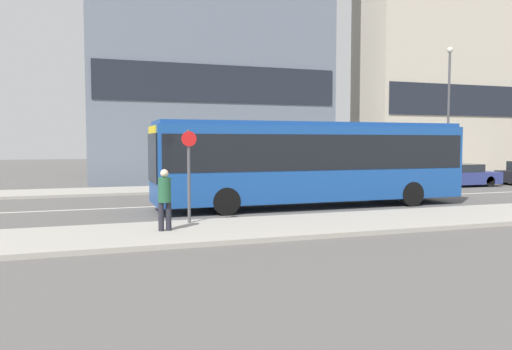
% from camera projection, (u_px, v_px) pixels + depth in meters
% --- Properties ---
extents(ground_plane, '(120.00, 120.00, 0.00)m').
position_uv_depth(ground_plane, '(244.00, 203.00, 20.56)').
color(ground_plane, '#595654').
extents(sidewalk_near, '(44.00, 3.50, 0.13)m').
position_uv_depth(sidewalk_near, '(308.00, 225.00, 14.66)').
color(sidewalk_near, '#A39E93').
rests_on(sidewalk_near, ground_plane).
extents(sidewalk_far, '(44.00, 3.50, 0.13)m').
position_uv_depth(sidewalk_far, '(209.00, 188.00, 26.45)').
color(sidewalk_far, '#A39E93').
rests_on(sidewalk_far, ground_plane).
extents(lane_centerline, '(41.80, 0.16, 0.01)m').
position_uv_depth(lane_centerline, '(244.00, 203.00, 20.56)').
color(lane_centerline, silver).
rests_on(lane_centerline, ground_plane).
extents(apartment_block_left_tower, '(15.30, 5.95, 21.76)m').
position_uv_depth(apartment_block_left_tower, '(209.00, 12.00, 32.10)').
color(apartment_block_left_tower, slate).
rests_on(apartment_block_left_tower, ground_plane).
extents(apartment_block_right_tower, '(14.84, 4.70, 19.96)m').
position_uv_depth(apartment_block_right_tower, '(453.00, 43.00, 37.64)').
color(apartment_block_right_tower, beige).
rests_on(apartment_block_right_tower, ground_plane).
extents(city_bus, '(12.17, 2.55, 3.25)m').
position_uv_depth(city_bus, '(312.00, 158.00, 19.25)').
color(city_bus, '#194793').
rests_on(city_bus, ground_plane).
extents(parked_car_0, '(4.61, 1.87, 1.27)m').
position_uv_depth(parked_car_0, '(458.00, 176.00, 28.28)').
color(parked_car_0, navy).
rests_on(parked_car_0, ground_plane).
extents(pedestrian_near_stop, '(0.35, 0.34, 1.65)m').
position_uv_depth(pedestrian_near_stop, '(165.00, 196.00, 13.29)').
color(pedestrian_near_stop, '#23232D').
rests_on(pedestrian_near_stop, sidewalk_near).
extents(bus_stop_sign, '(0.44, 0.12, 2.74)m').
position_uv_depth(bus_stop_sign, '(189.00, 169.00, 14.56)').
color(bus_stop_sign, '#4C4C51').
rests_on(bus_stop_sign, sidewalk_near).
extents(street_lamp, '(0.36, 0.36, 8.08)m').
position_uv_depth(street_lamp, '(449.00, 101.00, 30.07)').
color(street_lamp, '#4C4C51').
rests_on(street_lamp, sidewalk_far).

